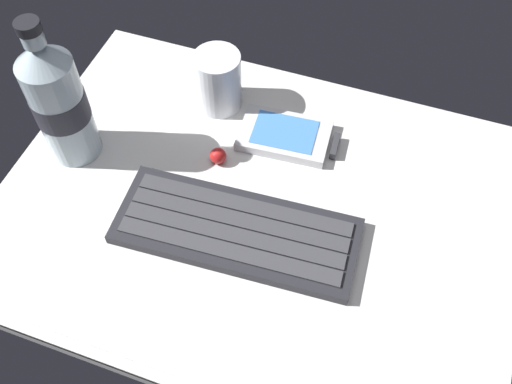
{
  "coord_description": "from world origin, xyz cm",
  "views": [
    {
      "loc": [
        12.87,
        -36.5,
        59.06
      ],
      "look_at": [
        0.0,
        0.0,
        3.0
      ],
      "focal_mm": 39.77,
      "sensor_mm": 36.0,
      "label": 1
    }
  ],
  "objects_px": {
    "keyboard": "(236,230)",
    "juice_cup": "(218,83)",
    "handheld_device": "(289,136)",
    "trackball_mouse": "(218,156)",
    "water_bottle": "(58,101)"
  },
  "relations": [
    {
      "from": "water_bottle",
      "to": "handheld_device",
      "type": "bearing_deg",
      "value": 22.38
    },
    {
      "from": "water_bottle",
      "to": "trackball_mouse",
      "type": "height_order",
      "value": "water_bottle"
    },
    {
      "from": "handheld_device",
      "to": "water_bottle",
      "type": "distance_m",
      "value": 0.3
    },
    {
      "from": "keyboard",
      "to": "handheld_device",
      "type": "height_order",
      "value": "keyboard"
    },
    {
      "from": "handheld_device",
      "to": "juice_cup",
      "type": "xyz_separation_m",
      "value": [
        -0.11,
        0.03,
        0.03
      ]
    },
    {
      "from": "juice_cup",
      "to": "handheld_device",
      "type": "bearing_deg",
      "value": -16.24
    },
    {
      "from": "keyboard",
      "to": "juice_cup",
      "type": "bearing_deg",
      "value": 116.86
    },
    {
      "from": "keyboard",
      "to": "trackball_mouse",
      "type": "height_order",
      "value": "trackball_mouse"
    },
    {
      "from": "handheld_device",
      "to": "trackball_mouse",
      "type": "distance_m",
      "value": 0.1
    },
    {
      "from": "juice_cup",
      "to": "water_bottle",
      "type": "xyz_separation_m",
      "value": [
        -0.15,
        -0.14,
        0.05
      ]
    },
    {
      "from": "keyboard",
      "to": "trackball_mouse",
      "type": "distance_m",
      "value": 0.11
    },
    {
      "from": "juice_cup",
      "to": "water_bottle",
      "type": "relative_size",
      "value": 0.41
    },
    {
      "from": "handheld_device",
      "to": "juice_cup",
      "type": "relative_size",
      "value": 1.55
    },
    {
      "from": "juice_cup",
      "to": "trackball_mouse",
      "type": "xyz_separation_m",
      "value": [
        0.04,
        -0.1,
        -0.03
      ]
    },
    {
      "from": "handheld_device",
      "to": "trackball_mouse",
      "type": "relative_size",
      "value": 6.0
    }
  ]
}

